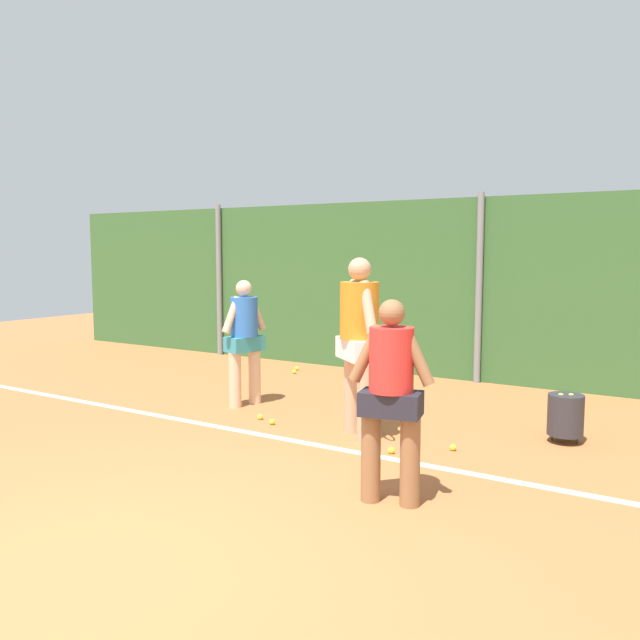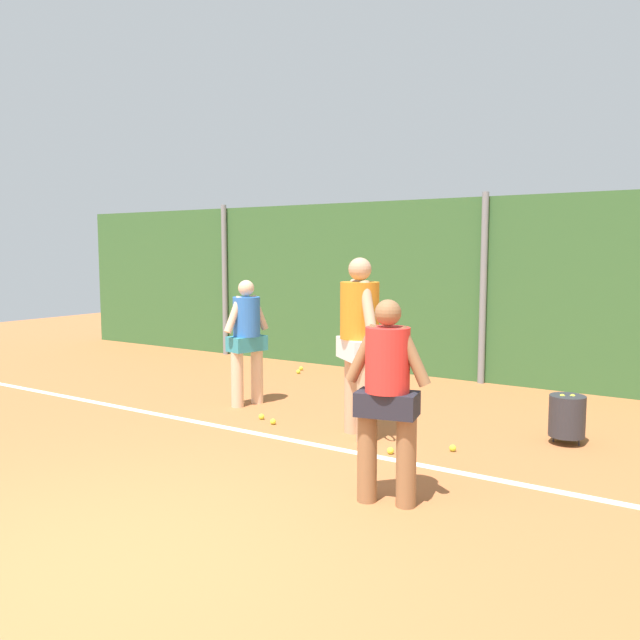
{
  "view_description": "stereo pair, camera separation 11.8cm",
  "coord_description": "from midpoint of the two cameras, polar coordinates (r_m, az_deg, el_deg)",
  "views": [
    {
      "loc": [
        3.14,
        -2.51,
        1.97
      ],
      "look_at": [
        -0.39,
        3.12,
        1.26
      ],
      "focal_mm": 36.81,
      "sensor_mm": 36.0,
      "label": 1
    },
    {
      "loc": [
        3.24,
        -2.45,
        1.97
      ],
      "look_at": [
        -0.39,
        3.12,
        1.26
      ],
      "focal_mm": 36.81,
      "sensor_mm": 36.0,
      "label": 2
    }
  ],
  "objects": [
    {
      "name": "tennis_ball_8",
      "position": [
        6.7,
        10.98,
        -10.82
      ],
      "size": [
        0.07,
        0.07,
        0.07
      ],
      "primitive_type": "sphere",
      "color": "#CCDB33",
      "rests_on": "ground_plane"
    },
    {
      "name": "court_baseline_paint",
      "position": [
        6.6,
        1.63,
        -11.24
      ],
      "size": [
        12.68,
        0.1,
        0.01
      ],
      "primitive_type": "cube",
      "color": "white",
      "rests_on": "ground_plane"
    },
    {
      "name": "player_foreground_near",
      "position": [
        5.08,
        5.53,
        -6.09
      ],
      "size": [
        0.66,
        0.37,
        1.6
      ],
      "rotation": [
        0.0,
        0.0,
        3.36
      ],
      "color": "#8C603D",
      "rests_on": "ground_plane"
    },
    {
      "name": "fence_post_left",
      "position": [
        12.47,
        -9.03,
        3.41
      ],
      "size": [
        0.1,
        0.1,
        2.81
      ],
      "primitive_type": "cylinder",
      "color": "gray",
      "rests_on": "ground_plane"
    },
    {
      "name": "player_midcourt",
      "position": [
        6.85,
        2.95,
        -1.53
      ],
      "size": [
        0.72,
        0.6,
        1.89
      ],
      "rotation": [
        0.0,
        0.0,
        5.6
      ],
      "color": "tan",
      "rests_on": "ground_plane"
    },
    {
      "name": "player_backcourt_far",
      "position": [
        8.34,
        -6.99,
        -1.34
      ],
      "size": [
        0.38,
        0.65,
        1.6
      ],
      "rotation": [
        0.0,
        0.0,
        4.46
      ],
      "color": "beige",
      "rests_on": "ground_plane"
    },
    {
      "name": "ground_plane",
      "position": [
        5.91,
        -2.76,
        -13.39
      ],
      "size": [
        27.86,
        27.86,
        0.0
      ],
      "primitive_type": "plane",
      "color": "#B76638"
    },
    {
      "name": "tennis_ball_6",
      "position": [
        7.53,
        -4.65,
        -8.82
      ],
      "size": [
        0.07,
        0.07,
        0.07
      ],
      "primitive_type": "sphere",
      "color": "#CCDB33",
      "rests_on": "ground_plane"
    },
    {
      "name": "hedge_fence_backdrop",
      "position": [
        10.1,
        13.63,
        2.54
      ],
      "size": [
        17.35,
        0.25,
        2.75
      ],
      "primitive_type": "cube",
      "color": "#386633",
      "rests_on": "ground_plane"
    },
    {
      "name": "tennis_ball_7",
      "position": [
        10.53,
        -2.57,
        -4.52
      ],
      "size": [
        0.07,
        0.07,
        0.07
      ],
      "primitive_type": "sphere",
      "color": "#CCDB33",
      "rests_on": "ground_plane"
    },
    {
      "name": "fence_post_center",
      "position": [
        9.93,
        13.32,
        2.66
      ],
      "size": [
        0.1,
        0.1,
        2.81
      ],
      "primitive_type": "cylinder",
      "color": "gray",
      "rests_on": "ground_plane"
    },
    {
      "name": "ball_hopper",
      "position": [
        7.22,
        20.13,
        -7.73
      ],
      "size": [
        0.36,
        0.36,
        0.51
      ],
      "color": "#2D2D33",
      "rests_on": "ground_plane"
    },
    {
      "name": "tennis_ball_2",
      "position": [
        6.52,
        5.69,
        -11.21
      ],
      "size": [
        0.07,
        0.07,
        0.07
      ],
      "primitive_type": "sphere",
      "color": "#CCDB33",
      "rests_on": "ground_plane"
    },
    {
      "name": "tennis_ball_0",
      "position": [
        10.82,
        -2.34,
        -4.23
      ],
      "size": [
        0.07,
        0.07,
        0.07
      ],
      "primitive_type": "sphere",
      "color": "#CCDB33",
      "rests_on": "ground_plane"
    },
    {
      "name": "tennis_ball_4",
      "position": [
        7.76,
        -5.66,
        -8.38
      ],
      "size": [
        0.07,
        0.07,
        0.07
      ],
      "primitive_type": "sphere",
      "color": "#CCDB33",
      "rests_on": "ground_plane"
    }
  ]
}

